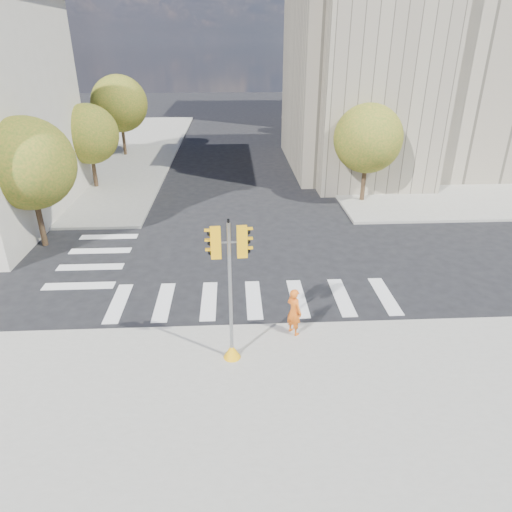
{
  "coord_description": "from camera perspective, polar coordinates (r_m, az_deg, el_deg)",
  "views": [
    {
      "loc": [
        -0.84,
        -17.9,
        9.47
      ],
      "look_at": [
        -0.02,
        -2.33,
        2.1
      ],
      "focal_mm": 32.0,
      "sensor_mm": 36.0,
      "label": 1
    }
  ],
  "objects": [
    {
      "name": "tree_lw_mid",
      "position": [
        33.81,
        -20.2,
        14.1
      ],
      "size": [
        4.0,
        4.0,
        5.77
      ],
      "color": "#382616",
      "rests_on": "ground"
    },
    {
      "name": "tree_re_far",
      "position": [
        52.86,
        6.44,
        19.07
      ],
      "size": [
        4.0,
        4.0,
        5.88
      ],
      "color": "#382616",
      "rests_on": "ground"
    },
    {
      "name": "tree_re_mid",
      "position": [
        41.08,
        9.18,
        17.85
      ],
      "size": [
        4.6,
        4.6,
        6.66
      ],
      "color": "#382616",
      "rests_on": "ground"
    },
    {
      "name": "sidewalk_far_right",
      "position": [
        49.49,
        22.52,
        12.5
      ],
      "size": [
        28.0,
        40.0,
        0.15
      ],
      "primitive_type": "cube",
      "color": "gray",
      "rests_on": "ground"
    },
    {
      "name": "tree_lw_near",
      "position": [
        24.51,
        -26.6,
        10.27
      ],
      "size": [
        4.4,
        4.4,
        6.41
      ],
      "color": "#382616",
      "rests_on": "ground"
    },
    {
      "name": "ground",
      "position": [
        20.26,
        -0.29,
        -2.56
      ],
      "size": [
        160.0,
        160.0,
        0.0
      ],
      "primitive_type": "plane",
      "color": "black",
      "rests_on": "ground"
    },
    {
      "name": "traffic_signal",
      "position": [
        14.06,
        -3.19,
        -5.92
      ],
      "size": [
        1.07,
        0.56,
        4.79
      ],
      "rotation": [
        0.0,
        0.0,
        0.05
      ],
      "color": "#F2A80C",
      "rests_on": "sidewalk_near"
    },
    {
      "name": "photographer",
      "position": [
        15.88,
        4.78,
        -6.93
      ],
      "size": [
        0.71,
        0.76,
        1.75
      ],
      "primitive_type": "imported",
      "rotation": [
        0.0,
        0.0,
        2.2
      ],
      "color": "orange",
      "rests_on": "sidewalk_near"
    },
    {
      "name": "sidewalk_far_left",
      "position": [
        48.81,
        -26.64,
        11.6
      ],
      "size": [
        28.0,
        40.0,
        0.15
      ],
      "primitive_type": "cube",
      "color": "gray",
      "rests_on": "ground"
    },
    {
      "name": "tree_lw_far",
      "position": [
        43.28,
        -16.7,
        17.77
      ],
      "size": [
        4.8,
        4.8,
        6.95
      ],
      "color": "#382616",
      "rests_on": "ground"
    },
    {
      "name": "sidewalk_near",
      "position": [
        11.68,
        2.64,
        -28.26
      ],
      "size": [
        30.0,
        14.0,
        0.15
      ],
      "primitive_type": "cube",
      "color": "gray",
      "rests_on": "ground"
    },
    {
      "name": "tree_re_near",
      "position": [
        29.61,
        13.82,
        14.06
      ],
      "size": [
        4.2,
        4.2,
        6.16
      ],
      "color": "#382616",
      "rests_on": "ground"
    },
    {
      "name": "lamp_near",
      "position": [
        33.46,
        12.87,
        16.3
      ],
      "size": [
        0.35,
        0.18,
        8.11
      ],
      "color": "black",
      "rests_on": "sidewalk_far_right"
    },
    {
      "name": "lamp_far",
      "position": [
        46.99,
        8.31,
        19.09
      ],
      "size": [
        0.35,
        0.18,
        8.11
      ],
      "color": "black",
      "rests_on": "sidewalk_far_right"
    },
    {
      "name": "civic_building",
      "position": [
        40.56,
        22.38,
        20.45
      ],
      "size": [
        26.0,
        16.0,
        19.39
      ],
      "color": "gray",
      "rests_on": "ground"
    }
  ]
}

